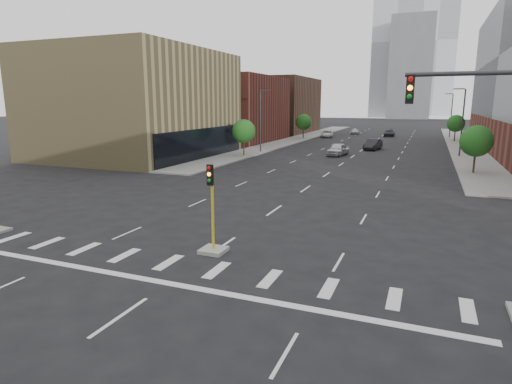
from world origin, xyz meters
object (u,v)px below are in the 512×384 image
Objects in this scene: car_deep_right at (389,133)px; car_distant at (355,131)px; car_mid_right at (373,144)px; car_far_left at (327,134)px; car_near_left at (338,149)px; median_traffic_signal at (213,234)px.

car_distant is at bearing 155.93° from car_deep_right.
car_mid_right is 33.05m from car_distant.
car_far_left and car_deep_right have the same top height.
car_mid_right is 1.27× the size of car_distant.
car_near_left is 31.74m from car_far_left.
median_traffic_signal is 41.54m from car_near_left.
car_far_left is 1.33× the size of car_distant.
car_near_left is 0.94× the size of car_far_left.
car_near_left is at bearing 92.93° from median_traffic_signal.
car_far_left is at bearing 98.29° from median_traffic_signal.
car_mid_right is 24.36m from car_far_left.
median_traffic_signal is 0.88× the size of car_near_left.
car_near_left is at bearing -84.21° from car_far_left.
car_far_left is (-12.00, 21.20, -0.10)m from car_mid_right.
car_near_left is 41.72m from car_distant.
car_far_left is (-8.38, 30.61, -0.11)m from car_near_left.
median_traffic_signal is 1.10× the size of car_distant.
car_mid_right is at bearing -76.95° from car_distant.
car_deep_right is (1.50, 79.61, -0.24)m from median_traffic_signal.
car_deep_right is at bearing 22.51° from car_far_left.
median_traffic_signal is 83.23m from car_distant.
car_near_left is 38.29m from car_deep_right.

